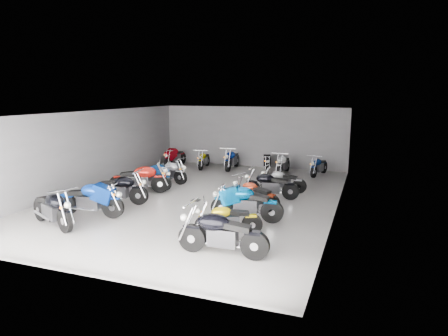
% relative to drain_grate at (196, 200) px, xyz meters
% --- Properties ---
extents(ground, '(14.00, 14.00, 0.00)m').
position_rel_drain_grate_xyz_m(ground, '(0.00, 0.50, -0.01)').
color(ground, '#989590').
rests_on(ground, ground).
extents(wall_back, '(10.00, 0.10, 3.20)m').
position_rel_drain_grate_xyz_m(wall_back, '(0.00, 7.50, 1.59)').
color(wall_back, slate).
rests_on(wall_back, ground).
extents(wall_left, '(0.10, 14.00, 3.20)m').
position_rel_drain_grate_xyz_m(wall_left, '(-5.00, 0.50, 1.59)').
color(wall_left, slate).
rests_on(wall_left, ground).
extents(wall_right, '(0.10, 14.00, 3.20)m').
position_rel_drain_grate_xyz_m(wall_right, '(5.00, 0.50, 1.59)').
color(wall_right, slate).
rests_on(wall_right, ground).
extents(ceiling, '(10.00, 14.00, 0.04)m').
position_rel_drain_grate_xyz_m(ceiling, '(0.00, 0.50, 3.21)').
color(ceiling, black).
rests_on(ceiling, wall_back).
extents(drain_grate, '(0.32, 0.32, 0.01)m').
position_rel_drain_grate_xyz_m(drain_grate, '(0.00, 0.00, 0.00)').
color(drain_grate, black).
rests_on(drain_grate, ground).
extents(motorcycle_left_a, '(2.18, 1.02, 1.01)m').
position_rel_drain_grate_xyz_m(motorcycle_left_a, '(-2.78, -4.15, 0.55)').
color(motorcycle_left_a, black).
rests_on(motorcycle_left_a, ground).
extents(motorcycle_left_b, '(2.33, 0.61, 1.03)m').
position_rel_drain_grate_xyz_m(motorcycle_left_b, '(-2.36, -2.97, 0.56)').
color(motorcycle_left_b, black).
rests_on(motorcycle_left_b, ground).
extents(motorcycle_left_c, '(2.23, 0.57, 0.99)m').
position_rel_drain_grate_xyz_m(motorcycle_left_c, '(-2.40, -1.34, 0.53)').
color(motorcycle_left_c, black).
rests_on(motorcycle_left_c, ground).
extents(motorcycle_left_d, '(2.23, 1.13, 1.05)m').
position_rel_drain_grate_xyz_m(motorcycle_left_d, '(-2.53, 0.26, 0.57)').
color(motorcycle_left_d, black).
rests_on(motorcycle_left_d, ground).
extents(motorcycle_left_e, '(2.05, 0.81, 0.93)m').
position_rel_drain_grate_xyz_m(motorcycle_left_e, '(-2.48, 1.22, 0.50)').
color(motorcycle_left_e, black).
rests_on(motorcycle_left_e, ground).
extents(motorcycle_left_f, '(2.07, 0.61, 0.92)m').
position_rel_drain_grate_xyz_m(motorcycle_left_f, '(-2.36, 2.30, 0.50)').
color(motorcycle_left_f, black).
rests_on(motorcycle_left_f, ground).
extents(motorcycle_right_a, '(2.33, 0.47, 1.02)m').
position_rel_drain_grate_xyz_m(motorcycle_right_a, '(2.68, -4.41, 0.55)').
color(motorcycle_right_a, black).
rests_on(motorcycle_right_a, ground).
extents(motorcycle_right_b, '(1.79, 0.92, 0.84)m').
position_rel_drain_grate_xyz_m(motorcycle_right_b, '(2.34, -3.03, 0.45)').
color(motorcycle_right_b, black).
rests_on(motorcycle_right_b, ground).
extents(motorcycle_right_c, '(2.31, 0.49, 1.02)m').
position_rel_drain_grate_xyz_m(motorcycle_right_c, '(2.43, -1.61, 0.55)').
color(motorcycle_right_c, black).
rests_on(motorcycle_right_c, ground).
extents(motorcycle_right_d, '(1.92, 0.87, 0.89)m').
position_rel_drain_grate_xyz_m(motorcycle_right_d, '(2.31, -0.22, 0.48)').
color(motorcycle_right_d, black).
rests_on(motorcycle_right_d, ground).
extents(motorcycle_right_e, '(2.12, 0.46, 0.93)m').
position_rel_drain_grate_xyz_m(motorcycle_right_e, '(2.52, 1.25, 0.50)').
color(motorcycle_right_e, black).
rests_on(motorcycle_right_e, ground).
extents(motorcycle_right_f, '(1.90, 0.38, 0.84)m').
position_rel_drain_grate_xyz_m(motorcycle_right_f, '(2.73, 2.41, 0.45)').
color(motorcycle_right_f, black).
rests_on(motorcycle_right_f, ground).
extents(motorcycle_back_a, '(0.44, 2.16, 0.95)m').
position_rel_drain_grate_xyz_m(motorcycle_back_a, '(-3.90, 5.98, 0.51)').
color(motorcycle_back_a, black).
rests_on(motorcycle_back_a, ground).
extents(motorcycle_back_b, '(0.46, 1.90, 0.84)m').
position_rel_drain_grate_xyz_m(motorcycle_back_b, '(-2.23, 6.03, 0.45)').
color(motorcycle_back_b, black).
rests_on(motorcycle_back_b, ground).
extents(motorcycle_back_c, '(0.45, 2.20, 0.96)m').
position_rel_drain_grate_xyz_m(motorcycle_back_c, '(-0.73, 6.25, 0.52)').
color(motorcycle_back_c, black).
rests_on(motorcycle_back_c, ground).
extents(motorcycle_back_d, '(0.68, 1.83, 0.83)m').
position_rel_drain_grate_xyz_m(motorcycle_back_d, '(1.08, 6.35, 0.45)').
color(motorcycle_back_d, black).
rests_on(motorcycle_back_d, ground).
extents(motorcycle_back_e, '(0.42, 2.07, 0.91)m').
position_rel_drain_grate_xyz_m(motorcycle_back_e, '(2.02, 5.95, 0.49)').
color(motorcycle_back_e, black).
rests_on(motorcycle_back_e, ground).
extents(motorcycle_back_f, '(0.60, 1.90, 0.84)m').
position_rel_drain_grate_xyz_m(motorcycle_back_f, '(3.71, 6.18, 0.46)').
color(motorcycle_back_f, black).
rests_on(motorcycle_back_f, ground).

